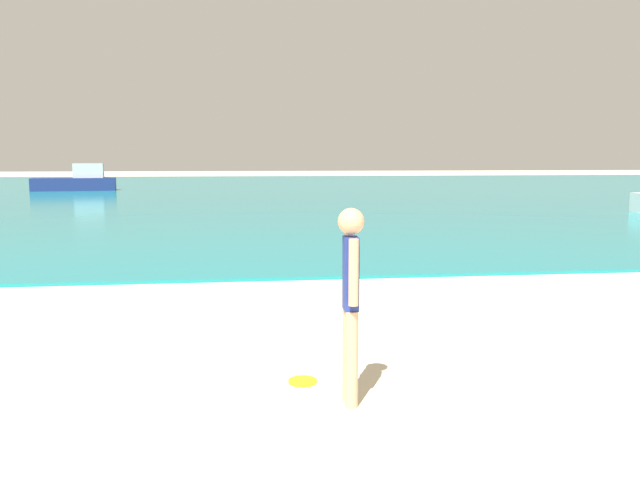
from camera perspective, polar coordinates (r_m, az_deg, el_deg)
The scene contains 4 objects.
water at distance 40.68m, azimuth -5.80°, elevation 4.33°, with size 160.00×60.00×0.06m, color teal.
person_standing at distance 5.32m, azimuth 2.68°, elevation -4.72°, with size 0.21×0.37×1.62m.
frisbee at distance 6.05m, azimuth -1.52°, elevation -12.17°, with size 0.26×0.26×0.03m, color yellow.
boat_far at distance 41.91m, azimuth -20.34°, elevation 4.81°, with size 4.89×2.06×1.61m.
Camera 1 is at (-1.11, 0.15, 2.02)m, focal length 36.83 mm.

